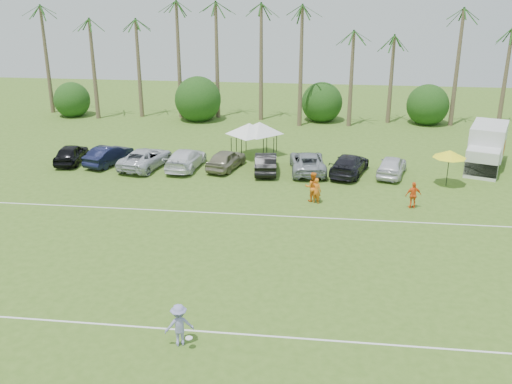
# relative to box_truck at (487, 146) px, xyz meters

# --- Properties ---
(ground) EXTENTS (120.00, 120.00, 0.00)m
(ground) POSITION_rel_box_truck_xyz_m (-18.07, -24.99, -1.65)
(ground) COLOR #43651E
(ground) RESTS_ON ground
(field_lines) EXTENTS (80.00, 12.10, 0.01)m
(field_lines) POSITION_rel_box_truck_xyz_m (-18.07, -16.99, -1.64)
(field_lines) COLOR white
(field_lines) RESTS_ON ground
(palm_tree_0) EXTENTS (2.40, 2.40, 8.90)m
(palm_tree_0) POSITION_rel_box_truck_xyz_m (-40.07, 13.01, 5.83)
(palm_tree_0) COLOR brown
(palm_tree_0) RESTS_ON ground
(palm_tree_1) EXTENTS (2.40, 2.40, 9.90)m
(palm_tree_1) POSITION_rel_box_truck_xyz_m (-35.07, 13.01, 6.70)
(palm_tree_1) COLOR brown
(palm_tree_1) RESTS_ON ground
(palm_tree_2) EXTENTS (2.40, 2.40, 10.90)m
(palm_tree_2) POSITION_rel_box_truck_xyz_m (-30.07, 13.01, 7.57)
(palm_tree_2) COLOR brown
(palm_tree_2) RESTS_ON ground
(palm_tree_3) EXTENTS (2.40, 2.40, 11.90)m
(palm_tree_3) POSITION_rel_box_truck_xyz_m (-26.07, 13.01, 8.41)
(palm_tree_3) COLOR brown
(palm_tree_3) RESTS_ON ground
(palm_tree_4) EXTENTS (2.40, 2.40, 8.90)m
(palm_tree_4) POSITION_rel_box_truck_xyz_m (-22.07, 13.01, 5.83)
(palm_tree_4) COLOR brown
(palm_tree_4) RESTS_ON ground
(palm_tree_5) EXTENTS (2.40, 2.40, 9.90)m
(palm_tree_5) POSITION_rel_box_truck_xyz_m (-18.07, 13.01, 6.70)
(palm_tree_5) COLOR brown
(palm_tree_5) RESTS_ON ground
(palm_tree_6) EXTENTS (2.40, 2.40, 10.90)m
(palm_tree_6) POSITION_rel_box_truck_xyz_m (-14.07, 13.01, 7.57)
(palm_tree_6) COLOR brown
(palm_tree_6) RESTS_ON ground
(palm_tree_7) EXTENTS (2.40, 2.40, 11.90)m
(palm_tree_7) POSITION_rel_box_truck_xyz_m (-10.07, 13.01, 8.41)
(palm_tree_7) COLOR brown
(palm_tree_7) RESTS_ON ground
(palm_tree_8) EXTENTS (2.40, 2.40, 8.90)m
(palm_tree_8) POSITION_rel_box_truck_xyz_m (-5.07, 13.01, 5.83)
(palm_tree_8) COLOR brown
(palm_tree_8) RESTS_ON ground
(palm_tree_9) EXTENTS (2.40, 2.40, 9.90)m
(palm_tree_9) POSITION_rel_box_truck_xyz_m (-0.07, 13.01, 6.70)
(palm_tree_9) COLOR brown
(palm_tree_9) RESTS_ON ground
(bush_tree_0) EXTENTS (4.00, 4.00, 4.00)m
(bush_tree_0) POSITION_rel_box_truck_xyz_m (-37.07, 14.01, 0.15)
(bush_tree_0) COLOR brown
(bush_tree_0) RESTS_ON ground
(bush_tree_1) EXTENTS (4.00, 4.00, 4.00)m
(bush_tree_1) POSITION_rel_box_truck_xyz_m (-24.07, 14.01, 0.15)
(bush_tree_1) COLOR brown
(bush_tree_1) RESTS_ON ground
(bush_tree_2) EXTENTS (4.00, 4.00, 4.00)m
(bush_tree_2) POSITION_rel_box_truck_xyz_m (-12.07, 14.01, 0.15)
(bush_tree_2) COLOR brown
(bush_tree_2) RESTS_ON ground
(bush_tree_3) EXTENTS (4.00, 4.00, 4.00)m
(bush_tree_3) POSITION_rel_box_truck_xyz_m (-2.07, 14.01, 0.15)
(bush_tree_3) COLOR brown
(bush_tree_3) RESTS_ON ground
(sideline_player_a) EXTENTS (0.70, 0.59, 1.62)m
(sideline_player_a) POSITION_rel_box_truck_xyz_m (-12.03, -8.63, -0.84)
(sideline_player_a) COLOR orange
(sideline_player_a) RESTS_ON ground
(sideline_player_b) EXTENTS (1.00, 0.83, 1.88)m
(sideline_player_b) POSITION_rel_box_truck_xyz_m (-12.28, -8.33, -0.71)
(sideline_player_b) COLOR orange
(sideline_player_b) RESTS_ON ground
(sideline_player_c) EXTENTS (1.03, 0.60, 1.64)m
(sideline_player_c) POSITION_rel_box_truck_xyz_m (-6.25, -8.74, -0.83)
(sideline_player_c) COLOR orange
(sideline_player_c) RESTS_ON ground
(box_truck) EXTENTS (4.07, 6.38, 3.08)m
(box_truck) POSITION_rel_box_truck_xyz_m (0.00, 0.00, 0.00)
(box_truck) COLOR silver
(box_truck) RESTS_ON ground
(canopy_tent_left) EXTENTS (3.81, 3.81, 3.09)m
(canopy_tent_left) POSITION_rel_box_truck_xyz_m (-17.43, 0.74, 0.99)
(canopy_tent_left) COLOR black
(canopy_tent_left) RESTS_ON ground
(canopy_tent_right) EXTENTS (3.84, 3.84, 3.11)m
(canopy_tent_right) POSITION_rel_box_truck_xyz_m (-16.69, 1.12, 1.02)
(canopy_tent_right) COLOR black
(canopy_tent_right) RESTS_ON ground
(market_umbrella) EXTENTS (2.21, 2.21, 2.46)m
(market_umbrella) POSITION_rel_box_truck_xyz_m (-3.47, -4.37, 0.56)
(market_umbrella) COLOR black
(market_umbrella) RESTS_ON ground
(frisbee_player) EXTENTS (1.24, 0.98, 1.69)m
(frisbee_player) POSITION_rel_box_truck_xyz_m (-16.74, -23.90, -0.80)
(frisbee_player) COLOR #8C8AC3
(frisbee_player) RESTS_ON ground
(parked_car_0) EXTENTS (2.10, 4.33, 1.42)m
(parked_car_0) POSITION_rel_box_truck_xyz_m (-30.48, -2.54, -0.94)
(parked_car_0) COLOR black
(parked_car_0) RESTS_ON ground
(parked_car_1) EXTENTS (2.74, 4.58, 1.42)m
(parked_car_1) POSITION_rel_box_truck_xyz_m (-27.53, -2.54, -0.94)
(parked_car_1) COLOR black
(parked_car_1) RESTS_ON ground
(parked_car_2) EXTENTS (3.31, 5.49, 1.42)m
(parked_car_2) POSITION_rel_box_truck_xyz_m (-24.59, -2.96, -0.94)
(parked_car_2) COLOR silver
(parked_car_2) RESTS_ON ground
(parked_car_3) EXTENTS (2.44, 5.07, 1.42)m
(parked_car_3) POSITION_rel_box_truck_xyz_m (-21.64, -2.78, -0.94)
(parked_car_3) COLOR white
(parked_car_3) RESTS_ON ground
(parked_car_4) EXTENTS (2.72, 4.48, 1.42)m
(parked_car_4) POSITION_rel_box_truck_xyz_m (-18.69, -2.56, -0.94)
(parked_car_4) COLOR gray
(parked_car_4) RESTS_ON ground
(parked_car_5) EXTENTS (1.89, 4.44, 1.42)m
(parked_car_5) POSITION_rel_box_truck_xyz_m (-15.75, -2.93, -0.94)
(parked_car_5) COLOR black
(parked_car_5) RESTS_ON ground
(parked_car_6) EXTENTS (2.94, 5.37, 1.42)m
(parked_car_6) POSITION_rel_box_truck_xyz_m (-12.80, -2.49, -0.94)
(parked_car_6) COLOR #959BA2
(parked_car_6) RESTS_ON ground
(parked_car_7) EXTENTS (3.26, 5.27, 1.42)m
(parked_car_7) POSITION_rel_box_truck_xyz_m (-9.85, -2.69, -0.94)
(parked_car_7) COLOR black
(parked_car_7) RESTS_ON ground
(parked_car_8) EXTENTS (2.68, 4.47, 1.42)m
(parked_car_8) POSITION_rel_box_truck_xyz_m (-6.91, -2.65, -0.94)
(parked_car_8) COLOR silver
(parked_car_8) RESTS_ON ground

